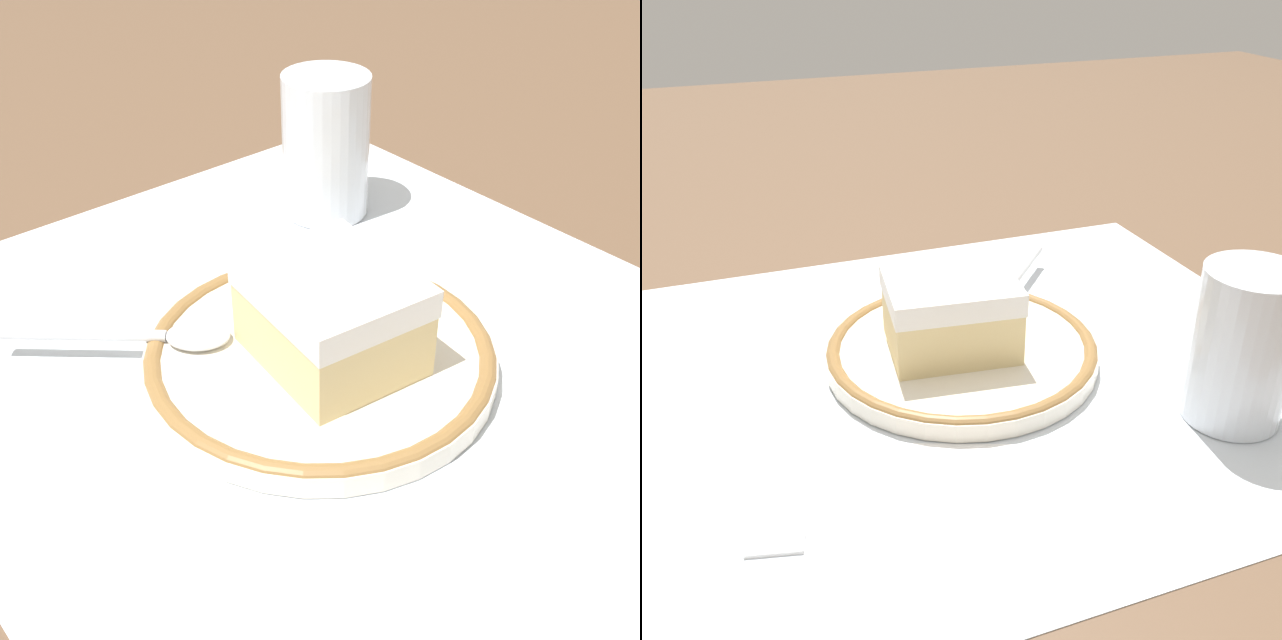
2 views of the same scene
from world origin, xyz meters
The scene contains 7 objects.
ground_plane centered at (0.00, 0.00, 0.00)m, with size 2.40×2.40×0.00m, color brown.
placemat centered at (0.00, 0.00, 0.00)m, with size 0.48×0.44×0.00m, color silver.
plate centered at (0.01, -0.01, 0.01)m, with size 0.20×0.20×0.02m.
cake_slice centered at (0.02, -0.01, 0.04)m, with size 0.10×0.08×0.05m.
spoon centered at (-0.05, -0.08, 0.02)m, with size 0.10×0.11×0.01m.
cup centered at (-0.13, 0.11, 0.05)m, with size 0.06×0.06×0.10m.
napkin centered at (0.08, 0.12, 0.00)m, with size 0.10×0.12×0.00m, color white.
Camera 1 is at (0.29, -0.25, 0.30)m, focal length 46.11 mm.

